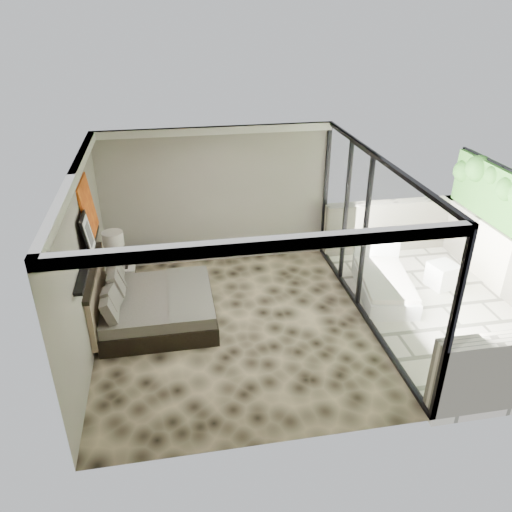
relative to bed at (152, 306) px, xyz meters
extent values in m
plane|color=black|center=(1.36, -0.42, -0.32)|extent=(5.00, 5.00, 0.00)
cube|color=silver|center=(1.36, -0.42, 2.47)|extent=(4.50, 5.00, 0.02)
cube|color=gray|center=(1.36, 2.07, 1.08)|extent=(4.50, 0.02, 2.80)
cube|color=gray|center=(-0.88, -0.42, 1.08)|extent=(0.02, 5.00, 2.80)
cube|color=white|center=(3.61, -0.42, 1.08)|extent=(0.08, 5.00, 2.80)
cube|color=#BAB79F|center=(5.11, -0.42, -0.38)|extent=(3.00, 5.00, 0.12)
cube|color=black|center=(-0.82, -0.32, 1.18)|extent=(0.12, 2.20, 0.05)
cube|color=black|center=(0.11, 0.00, -0.16)|extent=(1.85, 1.76, 0.32)
cube|color=#585449|center=(0.11, 0.00, 0.10)|extent=(1.79, 1.70, 0.19)
cube|color=#525047|center=(0.64, 0.00, 0.20)|extent=(0.71, 1.74, 0.03)
cube|color=#91755C|center=(-0.84, 0.00, 0.30)|extent=(0.08, 1.86, 0.88)
cube|color=black|center=(-0.57, 1.18, -0.05)|extent=(0.62, 0.62, 0.54)
cone|color=black|center=(-0.62, 1.15, 0.30)|extent=(0.22, 0.22, 0.19)
cone|color=black|center=(-0.62, 1.15, 0.49)|extent=(0.22, 0.22, 0.19)
cylinder|color=beige|center=(-0.62, 1.15, 0.76)|extent=(0.38, 0.38, 0.26)
cube|color=#A42E0E|center=(-0.84, 0.43, 1.66)|extent=(0.13, 0.90, 0.90)
cube|color=black|center=(-0.78, -0.25, 1.51)|extent=(0.11, 0.50, 0.60)
cube|color=white|center=(5.42, 0.23, -0.08)|extent=(0.56, 0.56, 0.47)
cube|color=silver|center=(4.21, 0.13, -0.16)|extent=(1.17, 1.88, 0.31)
cube|color=beige|center=(4.21, 0.13, 0.03)|extent=(1.10, 1.76, 0.09)
cube|color=silver|center=(4.35, 0.94, 0.18)|extent=(0.89, 0.28, 0.38)
camera|label=1|loc=(0.47, -7.24, 4.61)|focal=35.00mm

